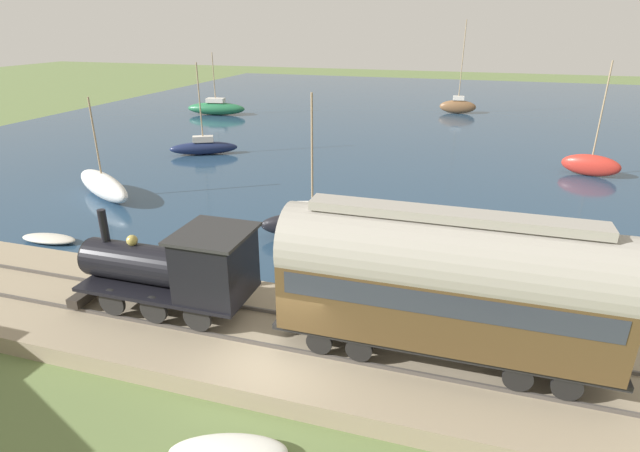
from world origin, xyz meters
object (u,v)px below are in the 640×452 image
object	(u,v)px
passenger_coach	(444,281)
sailboat_brown	(458,106)
rowboat_off_pier	(193,251)
sailboat_green	(216,108)
rowboat_mid_harbor	(49,239)
steam_locomotive	(179,266)
rowboat_far_out	(546,237)
sailboat_red	(591,165)
sailboat_white	(103,185)
sailboat_navy	(204,147)
beached_dinghy	(228,452)
sailboat_black	(312,223)

from	to	relation	value
passenger_coach	sailboat_brown	world-z (taller)	sailboat_brown
passenger_coach	rowboat_off_pier	bearing A→B (deg)	64.70
sailboat_green	rowboat_mid_harbor	distance (m)	34.46
steam_locomotive	rowboat_far_out	world-z (taller)	steam_locomotive
rowboat_far_out	rowboat_off_pier	size ratio (longest dim) A/B	0.92
sailboat_red	sailboat_white	world-z (taller)	sailboat_red
passenger_coach	rowboat_far_out	size ratio (longest dim) A/B	4.05
sailboat_red	sailboat_green	size ratio (longest dim) A/B	1.10
sailboat_red	sailboat_navy	distance (m)	27.56
rowboat_off_pier	beached_dinghy	bearing A→B (deg)	-168.44
sailboat_navy	sailboat_green	size ratio (longest dim) A/B	1.02
sailboat_navy	steam_locomotive	bearing A→B (deg)	-179.24
steam_locomotive	beached_dinghy	distance (m)	6.22
steam_locomotive	sailboat_black	size ratio (longest dim) A/B	0.92
sailboat_white	beached_dinghy	xyz separation A→B (m)	(-14.98, -15.47, -0.53)
sailboat_red	rowboat_off_pier	world-z (taller)	sailboat_red
steam_locomotive	passenger_coach	world-z (taller)	passenger_coach
sailboat_black	rowboat_off_pier	size ratio (longest dim) A/B	2.72
rowboat_off_pier	beached_dinghy	world-z (taller)	beached_dinghy
sailboat_red	sailboat_green	world-z (taller)	sailboat_red
sailboat_white	beached_dinghy	world-z (taller)	sailboat_white
sailboat_white	rowboat_mid_harbor	size ratio (longest dim) A/B	2.12
rowboat_off_pier	sailboat_white	bearing A→B (deg)	36.34
rowboat_mid_harbor	sailboat_white	bearing A→B (deg)	11.82
beached_dinghy	sailboat_navy	bearing A→B (deg)	30.17
sailboat_white	sailboat_black	xyz separation A→B (m)	(-1.91, -13.36, -0.04)
steam_locomotive	sailboat_navy	world-z (taller)	sailboat_navy
sailboat_brown	sailboat_green	xyz separation A→B (m)	(-8.72, 25.41, -0.10)
sailboat_green	sailboat_black	world-z (taller)	sailboat_black
steam_locomotive	sailboat_red	bearing A→B (deg)	-34.30
sailboat_navy	sailboat_white	world-z (taller)	sailboat_navy
sailboat_brown	sailboat_green	distance (m)	26.86
rowboat_mid_harbor	beached_dinghy	world-z (taller)	beached_dinghy
steam_locomotive	rowboat_mid_harbor	world-z (taller)	steam_locomotive
sailboat_navy	sailboat_green	bearing A→B (deg)	-2.11
rowboat_mid_harbor	steam_locomotive	bearing A→B (deg)	-118.66
sailboat_green	rowboat_off_pier	xyz separation A→B (m)	(-32.57, -16.07, -0.53)
sailboat_navy	beached_dinghy	size ratio (longest dim) A/B	2.27
passenger_coach	rowboat_off_pier	distance (m)	12.37
steam_locomotive	rowboat_mid_harbor	bearing A→B (deg)	65.90
passenger_coach	steam_locomotive	bearing A→B (deg)	90.00
rowboat_off_pier	rowboat_mid_harbor	distance (m)	7.20
sailboat_navy	sailboat_black	bearing A→B (deg)	-161.65
sailboat_red	rowboat_far_out	world-z (taller)	sailboat_red
rowboat_off_pier	beached_dinghy	xyz separation A→B (m)	(-9.59, -6.51, 0.00)
sailboat_navy	rowboat_mid_harbor	world-z (taller)	sailboat_navy
sailboat_red	sailboat_brown	distance (m)	24.60
sailboat_brown	beached_dinghy	size ratio (longest dim) A/B	3.26
beached_dinghy	sailboat_white	bearing A→B (deg)	45.91
sailboat_brown	beached_dinghy	bearing A→B (deg)	173.06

